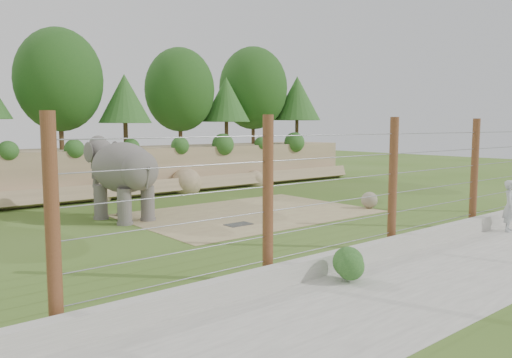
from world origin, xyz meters
TOP-DOWN VIEW (x-y plane):
  - ground at (0.00, 0.00)m, footprint 90.00×90.00m
  - back_embankment at (0.59, 12.68)m, footprint 30.00×5.52m
  - dirt_patch at (0.50, 3.00)m, footprint 10.00×7.00m
  - drain_grate at (-1.44, 1.29)m, footprint 1.00×0.60m
  - elephant at (-4.29, 5.06)m, footprint 2.25×4.20m
  - stone_ball at (5.46, 0.54)m, footprint 0.74×0.74m
  - retaining_wall at (0.00, -5.00)m, footprint 26.00×0.35m
  - walkway at (0.00, -7.00)m, footprint 26.00×4.00m
  - barrier_fence at (0.00, -4.50)m, footprint 20.26×0.26m
  - walkway_shrub at (-3.67, -5.80)m, footprint 0.78×0.78m
  - zookeeper at (5.28, -5.70)m, footprint 0.77×0.62m

SIDE VIEW (x-z plane):
  - ground at x=0.00m, z-range 0.00..0.00m
  - walkway at x=0.00m, z-range 0.00..0.01m
  - dirt_patch at x=0.50m, z-range 0.00..0.02m
  - drain_grate at x=-1.44m, z-range 0.02..0.05m
  - retaining_wall at x=0.00m, z-range 0.00..0.50m
  - stone_ball at x=5.46m, z-range 0.02..0.76m
  - walkway_shrub at x=-3.67m, z-range 0.01..0.79m
  - zookeeper at x=5.28m, z-range 0.01..1.83m
  - elephant at x=-4.29m, z-range 0.00..3.24m
  - barrier_fence at x=0.00m, z-range 0.00..4.00m
  - back_embankment at x=0.59m, z-range -0.42..8.35m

